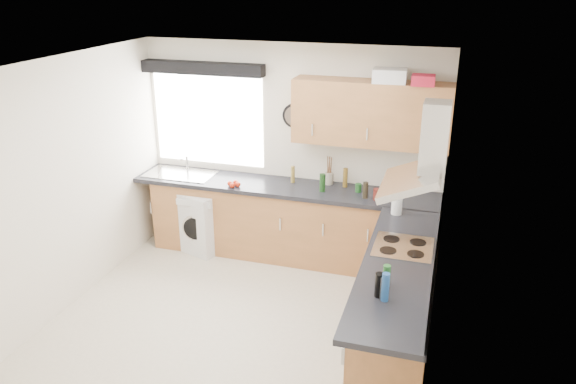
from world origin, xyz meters
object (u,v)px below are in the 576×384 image
(extractor_hood, at_px, (423,158))
(upper_cabinets, at_px, (371,113))
(oven, at_px, (399,294))
(washing_machine, at_px, (204,220))

(extractor_hood, relative_size, upper_cabinets, 0.46)
(oven, distance_m, washing_machine, 2.73)
(oven, height_order, upper_cabinets, upper_cabinets)
(upper_cabinets, bearing_deg, oven, -67.46)
(oven, bearing_deg, extractor_hood, -0.00)
(oven, height_order, washing_machine, oven)
(oven, relative_size, washing_machine, 1.12)
(oven, bearing_deg, washing_machine, 156.25)
(oven, xyz_separation_m, extractor_hood, (0.10, -0.00, 1.34))
(oven, relative_size, extractor_hood, 1.09)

